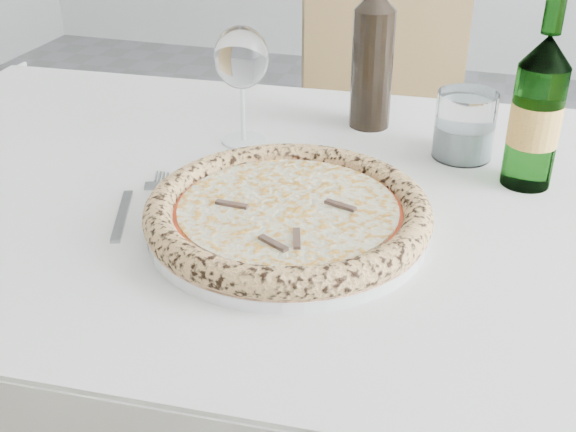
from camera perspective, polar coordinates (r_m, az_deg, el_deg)
name	(u,v)px	position (r m, az deg, el deg)	size (l,w,h in m)	color
dining_table	(309,254)	(1.00, 1.68, -2.99)	(1.43, 0.90, 0.76)	brown
chair_far	(390,131)	(1.75, 8.05, 6.67)	(0.52, 0.52, 0.93)	brown
plate	(288,224)	(0.86, 0.00, -0.65)	(0.33, 0.33, 0.02)	white
pizza	(288,211)	(0.85, 0.00, 0.38)	(0.34, 0.34, 0.04)	#ECA66E
fork	(133,205)	(0.94, -12.16, 0.85)	(0.06, 0.18, 0.00)	gray
wine_glass	(241,61)	(1.06, -3.71, 12.16)	(0.08, 0.08, 0.18)	white
tumbler	(464,130)	(1.07, 13.74, 6.65)	(0.09, 0.09, 0.10)	white
beer_bottle	(537,112)	(0.99, 19.06, 7.75)	(0.07, 0.07, 0.25)	#42823D
wine_bottle	(373,57)	(1.14, 6.71, 12.37)	(0.06, 0.06, 0.26)	black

